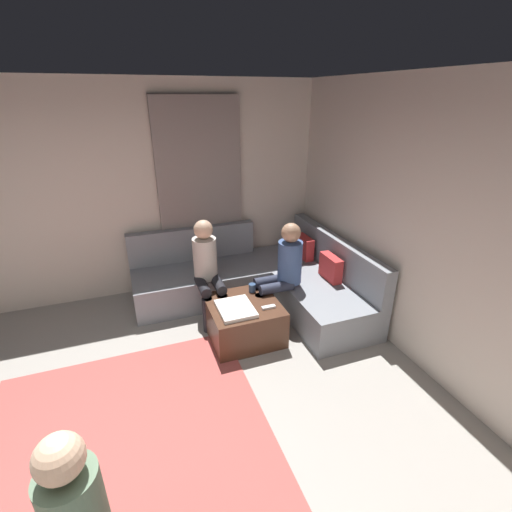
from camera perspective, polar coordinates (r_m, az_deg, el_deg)
ground_plane at (r=3.17m, az=-20.90°, el=-31.79°), size 6.00×6.00×0.10m
wall_back at (r=3.40m, az=31.87°, el=0.37°), size 6.00×0.12×2.70m
wall_left at (r=4.95m, az=-23.92°, el=8.43°), size 0.12×6.00×2.70m
curtain_panel at (r=4.96m, az=-8.57°, el=9.04°), size 0.06×1.10×2.50m
area_rug at (r=3.24m, az=-19.15°, el=-28.16°), size 2.60×2.20×0.01m
sectional_couch at (r=4.78m, az=0.91°, el=-3.78°), size 2.10×2.55×0.87m
ottoman at (r=4.11m, az=-1.93°, el=-9.92°), size 0.76×0.76×0.42m
folded_blanket at (r=3.88m, az=-3.20°, el=-8.20°), size 0.44×0.36×0.04m
coffee_mug at (r=4.21m, az=-0.60°, el=-4.97°), size 0.08×0.08×0.10m
game_remote at (r=3.92m, az=1.96°, el=-7.97°), size 0.05×0.15×0.02m
person_on_couch_back at (r=4.22m, az=4.07°, el=-2.04°), size 0.30×0.60×1.20m
person_on_couch_side at (r=4.29m, az=-7.60°, el=-1.74°), size 0.60×0.30×1.20m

